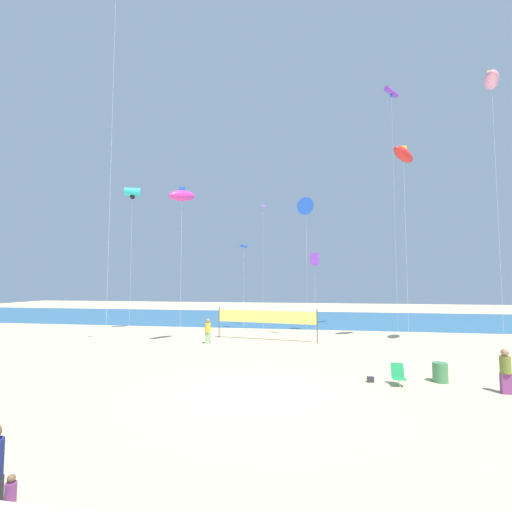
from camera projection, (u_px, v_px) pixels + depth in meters
ground_plane at (255, 392)px, 14.23m from camera, size 120.00×120.00×0.00m
ocean_band at (296, 318)px, 42.64m from camera, size 120.00×20.00×0.01m
toddler_figure at (10, 497)px, 6.49m from camera, size 0.19×0.19×0.85m
beachgoer_mustard_shirt at (208, 330)px, 25.24m from camera, size 0.40×0.40×1.75m
beachgoer_olive_shirt at (506, 370)px, 13.99m from camera, size 0.40×0.40×1.73m
folding_beach_chair at (398, 374)px, 15.10m from camera, size 0.52×0.65×0.89m
trash_barrel at (440, 372)px, 15.57m from camera, size 0.63×0.63×0.83m
volleyball_net at (266, 318)px, 26.75m from camera, size 7.60×1.31×2.40m
beach_handbag at (370, 379)px, 15.54m from camera, size 0.30×0.15×0.24m
kite_violet_diamond at (263, 209)px, 33.77m from camera, size 0.62×0.62×11.64m
kite_red_inflatable at (403, 155)px, 25.81m from camera, size 2.20×2.41×14.10m
kite_blue_delta at (306, 207)px, 27.69m from camera, size 1.42×0.83×10.82m
kite_pink_inflatable at (491, 80)px, 22.69m from camera, size 1.70×2.58×17.70m
kite_blue_diamond at (244, 246)px, 32.39m from camera, size 0.84×0.85×7.77m
kite_magenta_inflatable at (182, 196)px, 24.60m from camera, size 1.81×2.31×10.81m
kite_red_diamond at (115, 10)px, 21.29m from camera, size 0.67×0.67×21.62m
kite_cyan_tube at (133, 192)px, 30.89m from camera, size 1.46×1.14×12.39m
kite_violet_tube at (391, 93)px, 31.78m from camera, size 1.48×1.74×21.33m
kite_violet_box at (315, 259)px, 31.22m from camera, size 0.79×0.79×6.84m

